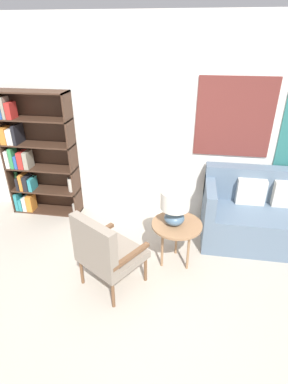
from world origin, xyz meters
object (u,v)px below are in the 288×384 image
(couch, at_px, (266,216))
(side_table, at_px, (177,228))
(armchair, at_px, (104,250))
(table_lamp, at_px, (175,205))
(bookshelf, at_px, (32,158))

(couch, distance_m, side_table, 1.31)
(armchair, relative_size, side_table, 1.57)
(couch, bearing_deg, armchair, -147.40)
(table_lamp, bearing_deg, couch, 29.42)
(side_table, xyz_separation_m, table_lamp, (-0.03, -0.00, 0.30))
(couch, bearing_deg, bookshelf, 175.70)
(couch, xyz_separation_m, side_table, (-1.13, -0.65, 0.14))
(armchair, distance_m, couch, 2.18)
(armchair, relative_size, couch, 0.55)
(bookshelf, xyz_separation_m, couch, (3.29, -0.25, -0.50))
(armchair, xyz_separation_m, table_lamp, (0.67, 0.52, 0.30))
(bookshelf, distance_m, couch, 3.33)
(couch, relative_size, table_lamp, 3.93)
(armchair, height_order, couch, couch)
(armchair, bearing_deg, side_table, 36.46)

